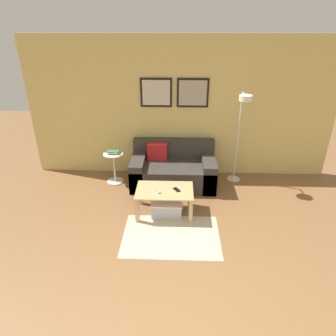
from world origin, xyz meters
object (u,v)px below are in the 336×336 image
storage_bin (167,207)px  floor_lamp (242,122)px  side_table (114,165)px  cell_phone (177,190)px  coffee_table (165,194)px  couch (173,169)px  book_stack (113,152)px  remote_control (157,191)px

storage_bin → floor_lamp: floor_lamp is taller
side_table → cell_phone: (1.16, -0.98, 0.07)m
coffee_table → side_table: 1.39m
couch → book_stack: 1.13m
book_stack → remote_control: book_stack is taller
floor_lamp → storage_bin: bearing=-141.0°
floor_lamp → cell_phone: (-1.08, -0.98, -0.77)m
floor_lamp → book_stack: 2.30m
couch → cell_phone: bearing=-85.6°
coffee_table → floor_lamp: bearing=38.0°
book_stack → coffee_table: bearing=-45.6°
floor_lamp → cell_phone: bearing=-137.8°
couch → book_stack: (-1.08, -0.00, 0.34)m
coffee_table → storage_bin: 0.22m
coffee_table → remote_control: 0.15m
couch → storage_bin: couch is taller
book_stack → remote_control: size_ratio=1.42×
couch → cell_phone: (0.08, -0.98, 0.15)m
remote_control → cell_phone: remote_control is taller
coffee_table → floor_lamp: size_ratio=0.52×
couch → remote_control: bearing=-101.6°
storage_bin → couch: bearing=85.7°
couch → floor_lamp: (1.15, -0.01, 0.92)m
storage_bin → side_table: (-1.01, 0.99, 0.23)m
couch → cell_phone: size_ratio=10.77×
floor_lamp → couch: bearing=179.7°
side_table → remote_control: size_ratio=3.84×
cell_phone → book_stack: bearing=106.9°
remote_control → coffee_table: bearing=-1.7°
couch → floor_lamp: bearing=-0.3°
couch → cell_phone: couch is taller
coffee_table → book_stack: book_stack is taller
couch → remote_control: size_ratio=10.05×
remote_control → side_table: bearing=101.4°
coffee_table → side_table: bearing=134.7°
side_table → storage_bin: bearing=-44.5°
storage_bin → floor_lamp: size_ratio=0.29×
coffee_table → floor_lamp: floor_lamp is taller
remote_control → cell_phone: (0.29, 0.06, -0.01)m
remote_control → floor_lamp: bearing=8.6°
floor_lamp → side_table: (-2.24, 0.00, -0.84)m
floor_lamp → remote_control: (-1.37, -1.04, -0.76)m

